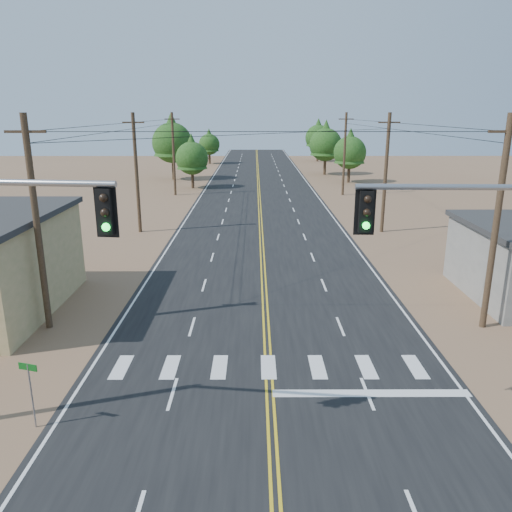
{
  "coord_description": "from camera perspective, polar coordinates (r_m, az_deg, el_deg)",
  "views": [
    {
      "loc": [
        -0.56,
        -10.26,
        10.02
      ],
      "look_at": [
        -0.5,
        12.27,
        3.5
      ],
      "focal_mm": 35.0,
      "sensor_mm": 36.0,
      "label": 1
    }
  ],
  "objects": [
    {
      "name": "road",
      "position": [
        41.49,
        0.61,
        2.18
      ],
      "size": [
        15.0,
        200.0,
        0.02
      ],
      "primitive_type": "cube",
      "color": "black",
      "rests_on": "ground"
    },
    {
      "name": "utility_pole_left_near",
      "position": [
        24.87,
        -23.77,
        3.39
      ],
      "size": [
        1.8,
        0.3,
        10.0
      ],
      "color": "#4C3826",
      "rests_on": "ground"
    },
    {
      "name": "utility_pole_left_mid",
      "position": [
        43.69,
        -13.49,
        9.26
      ],
      "size": [
        1.8,
        0.3,
        10.0
      ],
      "color": "#4C3826",
      "rests_on": "ground"
    },
    {
      "name": "utility_pole_left_far",
      "position": [
        63.24,
        -9.4,
        11.48
      ],
      "size": [
        1.8,
        0.3,
        10.0
      ],
      "color": "#4C3826",
      "rests_on": "ground"
    },
    {
      "name": "utility_pole_right_near",
      "position": [
        25.34,
        25.77,
        3.37
      ],
      "size": [
        1.8,
        0.3,
        10.0
      ],
      "color": "#4C3826",
      "rests_on": "ground"
    },
    {
      "name": "utility_pole_right_mid",
      "position": [
        43.96,
        14.6,
        9.23
      ],
      "size": [
        1.8,
        0.3,
        10.0
      ],
      "color": "#4C3826",
      "rests_on": "ground"
    },
    {
      "name": "utility_pole_right_far",
      "position": [
        63.43,
        10.08,
        11.46
      ],
      "size": [
        1.8,
        0.3,
        10.0
      ],
      "color": "#4C3826",
      "rests_on": "ground"
    },
    {
      "name": "street_sign",
      "position": [
        18.11,
        -24.39,
        -13.29
      ],
      "size": [
        0.67,
        0.23,
        2.32
      ],
      "rotation": [
        0.0,
        0.0,
        -0.29
      ],
      "color": "gray",
      "rests_on": "ground"
    },
    {
      "name": "tree_left_near",
      "position": [
        68.87,
        -7.35,
        11.39
      ],
      "size": [
        4.39,
        4.39,
        7.32
      ],
      "color": "#3F2D1E",
      "rests_on": "ground"
    },
    {
      "name": "tree_left_mid",
      "position": [
        78.28,
        -9.58,
        13.1
      ],
      "size": [
        6.04,
        6.04,
        10.07
      ],
      "color": "#3F2D1E",
      "rests_on": "ground"
    },
    {
      "name": "tree_left_far",
      "position": [
        102.16,
        -5.38,
        12.82
      ],
      "size": [
        4.16,
        4.16,
        6.93
      ],
      "color": "#3F2D1E",
      "rests_on": "ground"
    },
    {
      "name": "tree_right_near",
      "position": [
        75.24,
        10.69,
        11.9
      ],
      "size": [
        4.72,
        4.72,
        7.87
      ],
      "color": "#3F2D1E",
      "rests_on": "ground"
    },
    {
      "name": "tree_right_mid",
      "position": [
        84.31,
        7.97,
        12.86
      ],
      "size": [
        5.32,
        5.32,
        8.87
      ],
      "color": "#3F2D1E",
      "rests_on": "ground"
    },
    {
      "name": "tree_right_far",
      "position": [
        107.53,
        7.11,
        13.56
      ],
      "size": [
        5.3,
        5.3,
        8.84
      ],
      "color": "#3F2D1E",
      "rests_on": "ground"
    }
  ]
}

